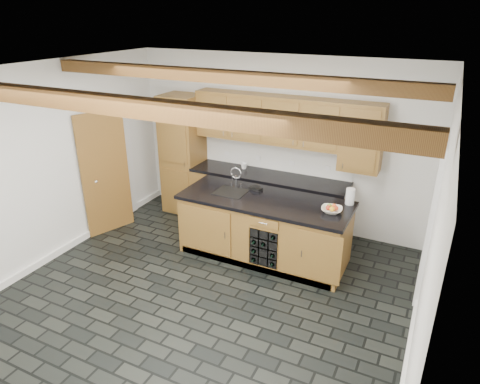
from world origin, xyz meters
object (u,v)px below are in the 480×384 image
(island, at_px, (264,228))
(fruit_bowl, at_px, (332,210))
(kitchen_scale, at_px, (256,188))
(paper_towel, at_px, (350,196))

(island, bearing_deg, fruit_bowl, -0.15)
(kitchen_scale, bearing_deg, island, -31.89)
(kitchen_scale, bearing_deg, fruit_bowl, 1.24)
(fruit_bowl, bearing_deg, kitchen_scale, 167.87)
(kitchen_scale, height_order, paper_towel, paper_towel)
(island, xyz_separation_m, kitchen_scale, (-0.26, 0.26, 0.49))
(fruit_bowl, xyz_separation_m, paper_towel, (0.15, 0.37, 0.08))
(kitchen_scale, height_order, fruit_bowl, fruit_bowl)
(fruit_bowl, bearing_deg, island, 179.85)
(island, height_order, kitchen_scale, kitchen_scale)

